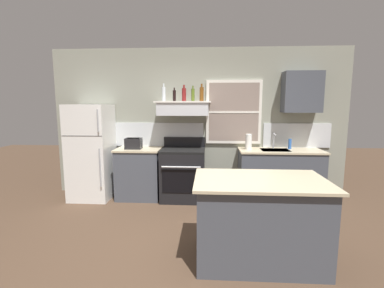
% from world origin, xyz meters
% --- Properties ---
extents(ground_plane, '(16.00, 16.00, 0.00)m').
position_xyz_m(ground_plane, '(0.00, 0.00, 0.00)').
color(ground_plane, '#4C3828').
extents(back_wall, '(5.40, 0.11, 2.70)m').
position_xyz_m(back_wall, '(0.03, 2.23, 1.35)').
color(back_wall, gray).
rests_on(back_wall, ground_plane).
extents(refrigerator, '(0.70, 0.72, 1.69)m').
position_xyz_m(refrigerator, '(-1.90, 1.84, 0.84)').
color(refrigerator, white).
rests_on(refrigerator, ground_plane).
extents(counter_left_of_stove, '(0.79, 0.63, 0.91)m').
position_xyz_m(counter_left_of_stove, '(-1.05, 1.90, 0.46)').
color(counter_left_of_stove, '#474C56').
rests_on(counter_left_of_stove, ground_plane).
extents(toaster, '(0.30, 0.20, 0.19)m').
position_xyz_m(toaster, '(-1.13, 1.85, 1.01)').
color(toaster, black).
rests_on(toaster, counter_left_of_stove).
extents(stove_range, '(0.76, 0.69, 1.09)m').
position_xyz_m(stove_range, '(-0.25, 1.86, 0.46)').
color(stove_range, black).
rests_on(stove_range, ground_plane).
extents(range_hood_shelf, '(0.96, 0.52, 0.24)m').
position_xyz_m(range_hood_shelf, '(-0.25, 1.96, 1.62)').
color(range_hood_shelf, silver).
extents(bottle_clear_tall, '(0.06, 0.06, 0.30)m').
position_xyz_m(bottle_clear_tall, '(-0.58, 1.90, 1.87)').
color(bottle_clear_tall, silver).
rests_on(bottle_clear_tall, range_hood_shelf).
extents(bottle_balsamic_dark, '(0.06, 0.06, 0.24)m').
position_xyz_m(bottle_balsamic_dark, '(-0.41, 1.97, 1.84)').
color(bottle_balsamic_dark, black).
rests_on(bottle_balsamic_dark, range_hood_shelf).
extents(bottle_red_label_wine, '(0.07, 0.07, 0.28)m').
position_xyz_m(bottle_red_label_wine, '(-0.24, 2.02, 1.86)').
color(bottle_red_label_wine, maroon).
rests_on(bottle_red_label_wine, range_hood_shelf).
extents(bottle_olive_oil_square, '(0.06, 0.06, 0.27)m').
position_xyz_m(bottle_olive_oil_square, '(-0.08, 1.99, 1.86)').
color(bottle_olive_oil_square, '#4C601E').
rests_on(bottle_olive_oil_square, range_hood_shelf).
extents(bottle_amber_wine, '(0.07, 0.07, 0.30)m').
position_xyz_m(bottle_amber_wine, '(0.07, 2.01, 1.87)').
color(bottle_amber_wine, brown).
rests_on(bottle_amber_wine, range_hood_shelf).
extents(counter_right_with_sink, '(1.43, 0.63, 0.91)m').
position_xyz_m(counter_right_with_sink, '(1.45, 1.90, 0.46)').
color(counter_right_with_sink, '#474C56').
rests_on(counter_right_with_sink, ground_plane).
extents(sink_faucet, '(0.03, 0.17, 0.28)m').
position_xyz_m(sink_faucet, '(1.35, 2.00, 1.08)').
color(sink_faucet, silver).
rests_on(sink_faucet, counter_right_with_sink).
extents(paper_towel_roll, '(0.11, 0.11, 0.27)m').
position_xyz_m(paper_towel_roll, '(0.89, 1.90, 1.04)').
color(paper_towel_roll, white).
rests_on(paper_towel_roll, counter_right_with_sink).
extents(dish_soap_bottle, '(0.06, 0.06, 0.18)m').
position_xyz_m(dish_soap_bottle, '(1.63, 2.00, 1.00)').
color(dish_soap_bottle, blue).
rests_on(dish_soap_bottle, counter_right_with_sink).
extents(kitchen_island, '(1.40, 0.90, 0.91)m').
position_xyz_m(kitchen_island, '(0.76, -0.03, 0.46)').
color(kitchen_island, '#474C56').
rests_on(kitchen_island, ground_plane).
extents(upper_cabinet_right, '(0.64, 0.32, 0.70)m').
position_xyz_m(upper_cabinet_right, '(1.80, 2.04, 1.90)').
color(upper_cabinet_right, '#474C56').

